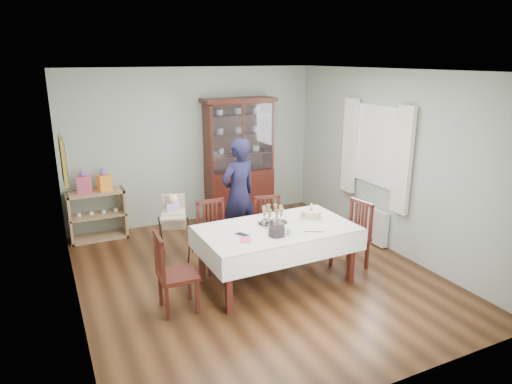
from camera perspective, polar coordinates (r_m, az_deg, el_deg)
floor at (r=6.34m, az=-0.05°, el=-10.24°), size 5.00×5.00×0.00m
room_shell at (r=6.25m, az=-2.16°, el=5.90°), size 5.00×5.00×5.00m
dining_table at (r=6.01m, az=2.57°, el=-7.79°), size 2.02×1.18×0.76m
china_cabinet at (r=8.21m, az=-2.13°, el=4.34°), size 1.30×0.48×2.18m
sideboard at (r=7.82m, az=-19.20°, el=-2.74°), size 0.90×0.38×0.80m
picture_frame at (r=6.03m, az=-23.00°, el=3.67°), size 0.04×0.48×0.58m
window at (r=7.26m, az=14.99°, el=5.60°), size 0.04×1.02×1.22m
curtain_left at (r=6.79m, az=17.90°, el=3.77°), size 0.07×0.30×1.55m
curtain_right at (r=7.71m, az=11.62°, el=5.69°), size 0.07×0.30×1.55m
radiator at (r=7.55m, az=13.94°, el=-3.78°), size 0.10×0.80×0.55m
chair_far_left at (r=6.43m, az=-5.02°, el=-7.12°), size 0.44×0.44×0.96m
chair_far_right at (r=6.69m, az=1.70°, el=-6.18°), size 0.49×0.49×0.92m
chair_end_left at (r=5.48m, az=-9.88°, el=-11.71°), size 0.45×0.45×0.96m
chair_end_right at (r=6.57m, az=11.70°, el=-6.90°), size 0.49×0.49×0.94m
woman at (r=6.93m, az=-2.19°, el=-0.24°), size 0.72×0.57×1.71m
high_chair at (r=6.73m, az=-10.11°, el=-5.27°), size 0.56×0.56×0.99m
champagne_tray at (r=5.95m, az=2.09°, el=-3.36°), size 0.39×0.39×0.24m
birthday_cake at (r=6.20m, az=6.91°, el=-2.80°), size 0.31×0.31×0.21m
plate_stack_dark at (r=5.59m, az=2.60°, el=-4.99°), size 0.23×0.23×0.10m
plate_stack_white at (r=5.65m, az=4.91°, el=-4.80°), size 0.26×0.26×0.09m
napkin_stack at (r=5.44m, az=-1.28°, el=-6.04°), size 0.18×0.18×0.02m
cutlery at (r=5.60m, az=-2.14°, el=-5.40°), size 0.18×0.21×0.01m
cake_knife at (r=5.75m, az=7.19°, el=-4.93°), size 0.26×0.15×0.01m
gift_bag_pink at (r=7.63m, az=-20.69°, el=1.09°), size 0.23×0.18×0.37m
gift_bag_orange at (r=7.65m, az=-18.47°, el=1.34°), size 0.23×0.19×0.37m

